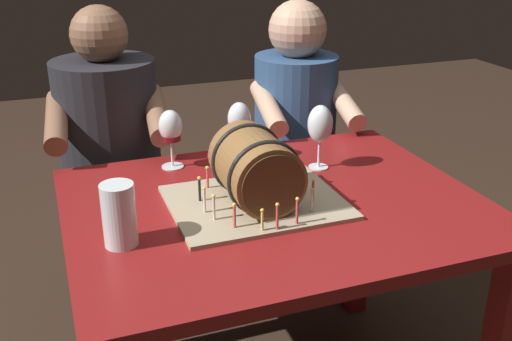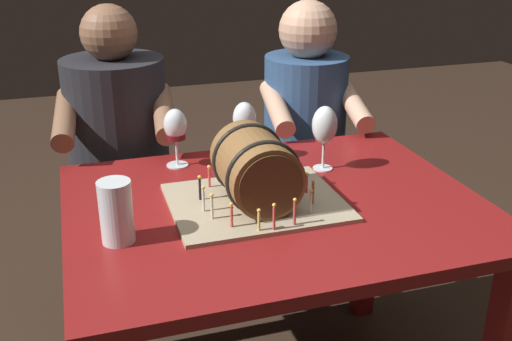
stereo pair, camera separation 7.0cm
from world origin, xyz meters
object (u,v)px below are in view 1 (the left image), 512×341
(wine_glass_red, at_px, (171,129))
(wine_glass_white, at_px, (239,122))
(barrel_cake, at_px, (256,174))
(person_seated_left, at_px, (114,182))
(dining_table, at_px, (274,240))
(person_seated_right, at_px, (294,162))
(wine_glass_empty, at_px, (320,125))
(beer_pint, at_px, (119,218))

(wine_glass_red, xyz_separation_m, wine_glass_white, (0.21, -0.01, 0.00))
(barrel_cake, height_order, person_seated_left, person_seated_left)
(dining_table, height_order, person_seated_right, person_seated_right)
(barrel_cake, relative_size, person_seated_right, 0.39)
(dining_table, relative_size, wine_glass_empty, 5.57)
(dining_table, distance_m, person_seated_left, 0.76)
(dining_table, xyz_separation_m, person_seated_right, (0.36, 0.67, -0.07))
(wine_glass_empty, xyz_separation_m, beer_pint, (-0.64, -0.27, -0.07))
(barrel_cake, height_order, beer_pint, barrel_cake)
(person_seated_left, bearing_deg, person_seated_right, -0.03)
(barrel_cake, relative_size, wine_glass_empty, 2.27)
(dining_table, height_order, beer_pint, beer_pint)
(beer_pint, bearing_deg, person_seated_left, 84.71)
(wine_glass_white, height_order, wine_glass_empty, wine_glass_empty)
(dining_table, relative_size, wine_glass_white, 5.88)
(wine_glass_empty, relative_size, person_seated_left, 0.17)
(wine_glass_empty, relative_size, beer_pint, 1.30)
(wine_glass_red, height_order, person_seated_left, person_seated_left)
(wine_glass_red, relative_size, wine_glass_white, 0.97)
(beer_pint, bearing_deg, person_seated_right, 44.36)
(wine_glass_red, relative_size, wine_glass_empty, 0.92)
(person_seated_left, bearing_deg, wine_glass_empty, -40.99)
(beer_pint, xyz_separation_m, person_seated_right, (0.78, 0.76, -0.26))
(wine_glass_white, relative_size, person_seated_left, 0.16)
(person_seated_left, bearing_deg, wine_glass_red, -66.06)
(dining_table, bearing_deg, person_seated_left, 117.88)
(wine_glass_white, height_order, person_seated_right, person_seated_right)
(beer_pint, bearing_deg, wine_glass_white, 43.68)
(wine_glass_red, relative_size, person_seated_left, 0.16)
(person_seated_right, bearing_deg, wine_glass_red, -149.09)
(person_seated_left, relative_size, person_seated_right, 1.01)
(beer_pint, relative_size, person_seated_left, 0.13)
(wine_glass_white, relative_size, wine_glass_empty, 0.95)
(barrel_cake, relative_size, beer_pint, 2.95)
(beer_pint, bearing_deg, barrel_cake, 13.59)
(person_seated_right, bearing_deg, beer_pint, -135.64)
(person_seated_left, xyz_separation_m, person_seated_right, (0.71, -0.00, -0.02))
(wine_glass_white, bearing_deg, wine_glass_red, 176.51)
(wine_glass_red, height_order, beer_pint, wine_glass_red)
(wine_glass_empty, bearing_deg, person_seated_left, 139.01)
(wine_glass_empty, bearing_deg, person_seated_right, 74.24)
(barrel_cake, xyz_separation_m, wine_glass_empty, (0.27, 0.18, 0.05))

